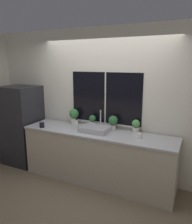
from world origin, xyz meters
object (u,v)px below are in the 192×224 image
mug_black (42,125)px  soap_bottle (76,124)px  potted_plant_far_left (74,115)px  potted_plant_center_left (92,121)px  potted_plant_center_right (113,121)px  sink (95,129)px  refrigerator (22,125)px  potted_plant_far_right (136,126)px  mug_white (139,136)px

mug_black → soap_bottle: bearing=16.8°
potted_plant_far_left → mug_black: 0.63m
potted_plant_center_left → potted_plant_center_right: potted_plant_center_right is taller
sink → mug_black: 1.01m
refrigerator → mug_black: size_ratio=17.85×
sink → potted_plant_far_right: sink is taller
potted_plant_far_left → potted_plant_far_right: (1.22, 0.00, -0.05)m
sink → potted_plant_far_left: 0.63m
potted_plant_center_right → mug_black: (-1.23, -0.45, -0.10)m
potted_plant_far_left → potted_plant_far_right: 1.22m
soap_bottle → mug_black: 0.66m
mug_black → mug_white: mug_black is taller
potted_plant_far_left → soap_bottle: (0.21, -0.26, -0.09)m
soap_bottle → mug_white: bearing=0.8°
refrigerator → potted_plant_center_right: 1.99m
refrigerator → potted_plant_far_left: size_ratio=5.40×
potted_plant_far_left → sink: bearing=-21.7°
refrigerator → potted_plant_far_right: (2.37, 0.20, 0.23)m
sink → potted_plant_far_left: bearing=158.3°
potted_plant_center_left → potted_plant_center_right: bearing=0.0°
sink → potted_plant_center_right: (0.24, 0.23, 0.10)m
potted_plant_center_left → potted_plant_far_right: bearing=0.0°
potted_plant_center_right → potted_plant_far_left: bearing=180.0°
refrigerator → mug_white: 2.50m
potted_plant_far_left → potted_plant_center_left: (0.40, 0.00, -0.06)m
potted_plant_center_right → soap_bottle: potted_plant_center_right is taller
potted_plant_center_right → sink: bearing=-136.8°
potted_plant_center_left → soap_bottle: size_ratio=1.05×
refrigerator → sink: bearing=-0.9°
potted_plant_center_left → soap_bottle: bearing=-126.3°
potted_plant_far_right → mug_white: potted_plant_far_right is taller
refrigerator → potted_plant_far_right: 2.39m
potted_plant_center_left → mug_white: size_ratio=2.64×
mug_black → mug_white: (1.77, 0.21, -0.00)m
sink → mug_black: (-0.99, -0.22, -0.00)m
potted_plant_far_left → potted_plant_center_right: potted_plant_far_left is taller
potted_plant_far_right → soap_bottle: 1.05m
soap_bottle → potted_plant_center_left: bearing=53.7°
potted_plant_far_left → potted_plant_far_right: potted_plant_far_left is taller
refrigerator → potted_plant_center_left: refrigerator is taller
soap_bottle → mug_black: (-0.63, -0.19, -0.04)m
soap_bottle → mug_white: 1.14m
potted_plant_center_right → mug_white: size_ratio=3.01×
refrigerator → soap_bottle: size_ratio=7.69×
potted_plant_center_left → soap_bottle: 0.32m
potted_plant_center_left → potted_plant_far_right: 0.82m
potted_plant_center_right → mug_black: 1.31m
potted_plant_center_left → mug_black: (-0.82, -0.45, -0.07)m
sink → soap_bottle: size_ratio=2.36×
potted_plant_far_right → soap_bottle: size_ratio=1.09×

